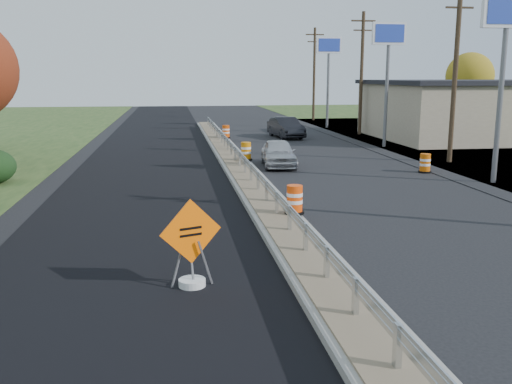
{
  "coord_description": "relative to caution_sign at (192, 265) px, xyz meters",
  "views": [
    {
      "loc": [
        -3.29,
        -19.56,
        4.57
      ],
      "look_at": [
        -0.79,
        -2.74,
        1.1
      ],
      "focal_mm": 40.0,
      "sensor_mm": 36.0,
      "label": 1
    }
  ],
  "objects": [
    {
      "name": "barrel_median_near",
      "position": [
        3.48,
        5.41,
        0.17
      ],
      "size": [
        0.63,
        0.63,
        0.92
      ],
      "color": "black",
      "rests_on": "median"
    },
    {
      "name": "pylon_sign_south",
      "position": [
        13.43,
        10.55,
        5.97
      ],
      "size": [
        2.2,
        0.3,
        7.9
      ],
      "color": "slate",
      "rests_on": "ground"
    },
    {
      "name": "guardrail",
      "position": [
        2.93,
        16.55,
        0.22
      ],
      "size": [
        0.1,
        46.15,
        0.72
      ],
      "color": "silver",
      "rests_on": "median"
    },
    {
      "name": "car_silver",
      "position": [
        5.06,
        16.54,
        0.19
      ],
      "size": [
        1.99,
        4.19,
        1.38
      ],
      "primitive_type": "imported",
      "rotation": [
        0.0,
        0.0,
        -0.09
      ],
      "color": "#BABBBF",
      "rests_on": "ground"
    },
    {
      "name": "retail_building_near",
      "position": [
        23.92,
        27.55,
        1.65
      ],
      "size": [
        18.5,
        12.5,
        4.27
      ],
      "color": "tan",
      "rests_on": "ground"
    },
    {
      "name": "ground",
      "position": [
        2.93,
        7.55,
        -0.5
      ],
      "size": [
        140.0,
        140.0,
        0.0
      ],
      "primitive_type": "plane",
      "color": "black",
      "rests_on": "ground"
    },
    {
      "name": "milled_overlay",
      "position": [
        -1.47,
        17.55,
        -0.5
      ],
      "size": [
        7.2,
        120.0,
        0.01
      ],
      "primitive_type": "cube",
      "color": "black",
      "rests_on": "ground"
    },
    {
      "name": "utility_pole_north",
      "position": [
        14.43,
        46.55,
        4.43
      ],
      "size": [
        1.9,
        0.26,
        9.4
      ],
      "color": "#473523",
      "rests_on": "ground"
    },
    {
      "name": "median",
      "position": [
        2.93,
        15.55,
        -0.39
      ],
      "size": [
        1.6,
        55.0,
        0.23
      ],
      "color": "gray",
      "rests_on": "ground"
    },
    {
      "name": "barrel_shoulder_near",
      "position": [
        11.67,
        13.59,
        -0.07
      ],
      "size": [
        0.62,
        0.62,
        0.91
      ],
      "color": "black",
      "rests_on": "ground"
    },
    {
      "name": "tree_far_yellow",
      "position": [
        28.93,
        41.55,
        4.03
      ],
      "size": [
        4.62,
        4.62,
        6.86
      ],
      "color": "#473523",
      "rests_on": "ground"
    },
    {
      "name": "pylon_sign_mid",
      "position": [
        13.43,
        23.55,
        5.97
      ],
      "size": [
        2.2,
        0.3,
        7.9
      ],
      "color": "slate",
      "rests_on": "ground"
    },
    {
      "name": "barrel_median_mid",
      "position": [
        3.48,
        17.34,
        0.18
      ],
      "size": [
        0.65,
        0.65,
        0.95
      ],
      "color": "black",
      "rests_on": "median"
    },
    {
      "name": "car_dark_mid",
      "position": [
        8.18,
        30.13,
        0.26
      ],
      "size": [
        2.22,
        4.8,
        1.52
      ],
      "primitive_type": "imported",
      "rotation": [
        0.0,
        0.0,
        0.13
      ],
      "color": "black",
      "rests_on": "ground"
    },
    {
      "name": "barrel_median_far",
      "position": [
        3.48,
        28.29,
        0.17
      ],
      "size": [
        0.63,
        0.63,
        0.92
      ],
      "color": "black",
      "rests_on": "median"
    },
    {
      "name": "utility_pole_nmid",
      "position": [
        14.43,
        31.55,
        4.43
      ],
      "size": [
        1.9,
        0.26,
        9.4
      ],
      "color": "#473523",
      "rests_on": "ground"
    },
    {
      "name": "caution_sign",
      "position": [
        0.0,
        0.0,
        0.0
      ],
      "size": [
        1.35,
        0.6,
        1.98
      ],
      "rotation": [
        0.0,
        0.0,
        0.37
      ],
      "color": "white",
      "rests_on": "ground"
    },
    {
      "name": "pylon_sign_north",
      "position": [
        13.43,
        37.55,
        5.97
      ],
      "size": [
        2.2,
        0.3,
        7.9
      ],
      "color": "slate",
      "rests_on": "ground"
    },
    {
      "name": "utility_pole_smid",
      "position": [
        14.43,
        16.55,
        4.43
      ],
      "size": [
        1.9,
        0.26,
        9.4
      ],
      "color": "#473523",
      "rests_on": "ground"
    }
  ]
}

